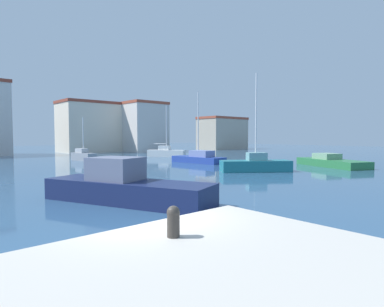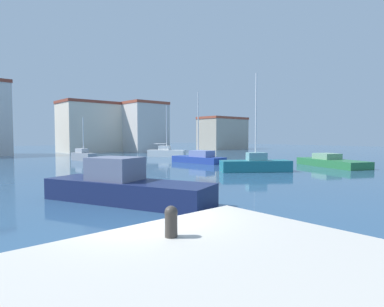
% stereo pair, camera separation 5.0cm
% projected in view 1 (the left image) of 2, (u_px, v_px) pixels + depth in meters
% --- Properties ---
extents(water, '(160.00, 160.00, 0.00)m').
position_uv_depth(water, '(160.00, 166.00, 32.43)').
color(water, '#2D5175').
rests_on(water, ground).
extents(mooring_bollard, '(0.24, 0.24, 0.57)m').
position_uv_depth(mooring_bollard, '(173.00, 220.00, 5.89)').
color(mooring_bollard, '#38332D').
rests_on(mooring_bollard, pier_quay).
extents(sailboat_teal_inner_mooring, '(5.75, 4.79, 8.15)m').
position_uv_depth(sailboat_teal_inner_mooring, '(256.00, 165.00, 27.04)').
color(sailboat_teal_inner_mooring, '#1E707A').
rests_on(sailboat_teal_inner_mooring, water).
extents(motorboat_navy_center_channel, '(5.06, 8.19, 2.02)m').
position_uv_depth(motorboat_navy_center_channel, '(125.00, 187.00, 14.57)').
color(motorboat_navy_center_channel, '#19234C').
rests_on(motorboat_navy_center_channel, water).
extents(motorboat_green_near_pier, '(5.42, 7.94, 1.25)m').
position_uv_depth(motorboat_green_near_pier, '(331.00, 162.00, 31.66)').
color(motorboat_green_near_pier, '#28703D').
rests_on(motorboat_green_near_pier, water).
extents(sailboat_grey_mid_harbor, '(1.59, 4.19, 5.21)m').
position_uv_depth(sailboat_grey_mid_harbor, '(83.00, 156.00, 38.99)').
color(sailboat_grey_mid_harbor, gray).
rests_on(sailboat_grey_mid_harbor, water).
extents(sailboat_white_far_right, '(4.25, 5.26, 7.32)m').
position_uv_depth(sailboat_white_far_right, '(166.00, 152.00, 46.28)').
color(sailboat_white_far_right, white).
rests_on(sailboat_white_far_right, water).
extents(sailboat_blue_distant_north, '(2.62, 6.54, 7.84)m').
position_uv_depth(sailboat_blue_distant_north, '(199.00, 158.00, 36.03)').
color(sailboat_blue_distant_north, '#233D93').
rests_on(sailboat_blue_distant_north, water).
extents(yacht_club, '(11.08, 7.06, 9.28)m').
position_uv_depth(yacht_club, '(91.00, 127.00, 60.06)').
color(yacht_club, beige).
rests_on(yacht_club, ground).
extents(harbor_office, '(7.28, 7.50, 9.37)m').
position_uv_depth(harbor_office, '(143.00, 127.00, 61.68)').
color(harbor_office, beige).
rests_on(harbor_office, ground).
extents(warehouse_block, '(10.81, 6.32, 7.19)m').
position_uv_depth(warehouse_block, '(222.00, 133.00, 73.11)').
color(warehouse_block, '#B2A893').
rests_on(warehouse_block, ground).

